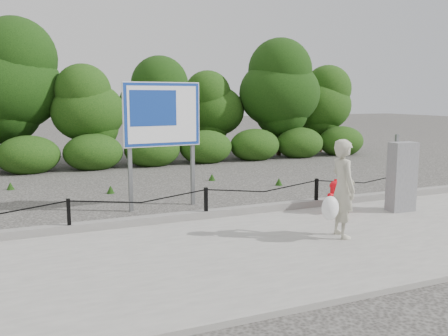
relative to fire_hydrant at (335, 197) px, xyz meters
The scene contains 9 objects.
ground 2.63m from the fire_hydrant, 166.06° to the left, with size 90.00×90.00×0.00m, color #2D2B28.
sidewalk 2.90m from the fire_hydrant, 151.42° to the right, with size 14.00×4.00×0.08m, color gray.
curb 2.62m from the fire_hydrant, 164.99° to the left, with size 14.00×0.22×0.14m, color slate.
chain_barrier 2.60m from the fire_hydrant, 166.06° to the left, with size 10.06×0.06×0.60m.
treeline 10.05m from the fire_hydrant, 102.55° to the left, with size 19.95×3.82×4.89m.
fire_hydrant is the anchor object (origin of this frame).
pedestrian 1.71m from the fire_hydrant, 123.04° to the right, with size 0.74×0.65×1.63m.
utility_cabinet 1.44m from the fire_hydrant, 15.04° to the right, with size 0.55×0.40×1.55m.
advertising_sign 3.90m from the fire_hydrant, 144.81° to the left, with size 1.68×0.24×2.69m.
Camera 1 is at (-3.16, -8.25, 2.39)m, focal length 38.00 mm.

